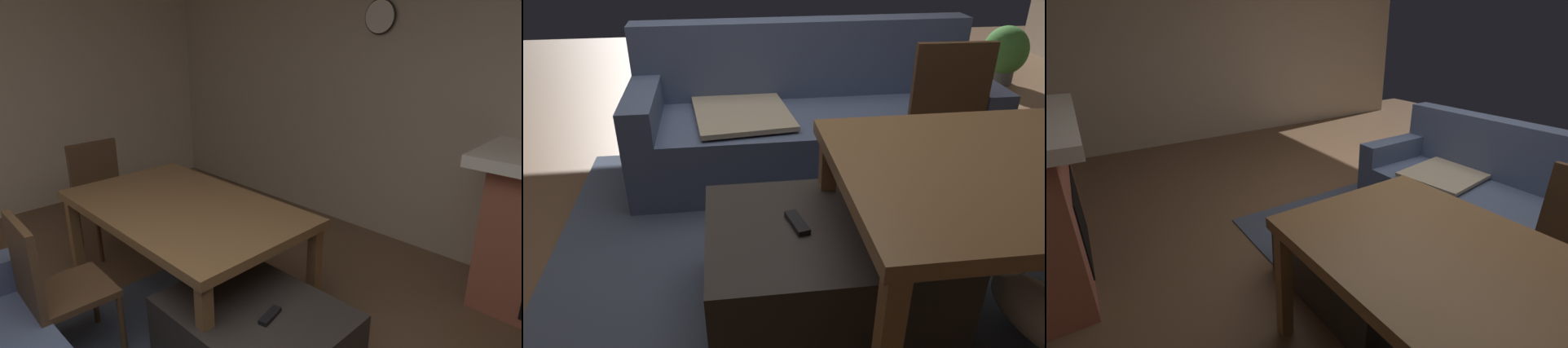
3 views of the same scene
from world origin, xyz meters
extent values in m
plane|color=brown|center=(0.00, 0.00, 0.00)|extent=(9.01, 9.01, 0.00)
cube|color=#B7A893|center=(-3.76, 0.00, 1.42)|extent=(0.12, 6.52, 2.84)
cube|color=#3D475B|center=(0.30, -0.28, 0.01)|extent=(2.60, 2.00, 0.01)
cube|color=black|center=(-1.06, -2.44, 0.35)|extent=(0.83, 0.10, 0.56)
cube|color=#4C5B7F|center=(0.46, 0.36, 0.21)|extent=(2.23, 0.89, 0.42)
cube|color=#4C5B7F|center=(0.46, 0.70, 0.67)|extent=(2.23, 0.21, 0.50)
cube|color=#4C5B7F|center=(-0.56, 0.35, 0.52)|extent=(0.18, 0.89, 0.20)
cube|color=tan|center=(0.02, 0.35, 0.45)|extent=(0.64, 0.81, 0.03)
cube|color=#2D2826|center=(0.30, -0.92, 0.21)|extent=(0.99, 0.75, 0.43)
cube|color=black|center=(0.18, -0.91, 0.44)|extent=(0.09, 0.17, 0.02)
cube|color=brown|center=(1.16, -1.06, 0.71)|extent=(1.71, 1.01, 0.06)
cube|color=brown|center=(0.36, -0.62, 0.34)|extent=(0.07, 0.07, 0.68)
cube|color=brown|center=(0.36, -1.51, 0.34)|extent=(0.07, 0.07, 0.68)
cube|color=#513823|center=(1.16, -0.26, 0.43)|extent=(0.46, 0.46, 0.04)
cylinder|color=#513823|center=(1.35, -0.47, 0.21)|extent=(0.04, 0.04, 0.41)
cylinder|color=#513823|center=(0.95, -0.45, 0.21)|extent=(0.04, 0.04, 0.41)
cylinder|color=#513823|center=(0.96, -0.05, 0.21)|extent=(0.04, 0.04, 0.41)
sphere|color=silver|center=(1.03, -1.03, 0.28)|extent=(0.16, 0.16, 0.16)
camera|label=1|loc=(-1.14, 0.48, 1.86)|focal=29.79mm
camera|label=2|loc=(-0.09, -2.51, 1.54)|focal=33.64mm
camera|label=3|loc=(1.71, -2.25, 1.62)|focal=24.15mm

